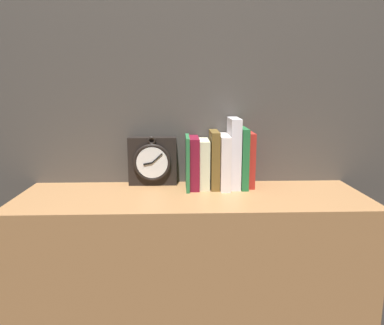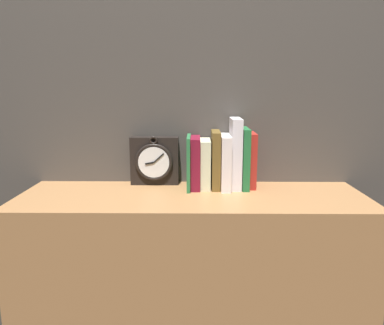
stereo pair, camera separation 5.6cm
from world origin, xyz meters
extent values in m
cube|color=#47423D|center=(0.00, 0.21, 1.30)|extent=(6.00, 0.05, 2.60)
cube|color=#A87547|center=(0.00, 0.00, 0.42)|extent=(1.17, 0.37, 0.84)
cube|color=black|center=(-0.14, 0.15, 0.93)|extent=(0.18, 0.05, 0.18)
torus|color=black|center=(-0.14, 0.12, 0.93)|extent=(0.14, 0.01, 0.14)
cylinder|color=silver|center=(-0.14, 0.12, 0.93)|extent=(0.11, 0.01, 0.11)
cube|color=black|center=(-0.16, 0.11, 0.93)|extent=(0.03, 0.00, 0.01)
cube|color=black|center=(-0.12, 0.11, 0.95)|extent=(0.04, 0.00, 0.04)
torus|color=black|center=(-0.14, 0.12, 1.01)|extent=(0.03, 0.01, 0.03)
cube|color=#286E3D|center=(-0.01, 0.10, 0.94)|extent=(0.01, 0.16, 0.19)
cube|color=maroon|center=(0.01, 0.10, 0.93)|extent=(0.03, 0.14, 0.18)
cube|color=beige|center=(0.05, 0.11, 0.93)|extent=(0.04, 0.13, 0.17)
cube|color=brown|center=(0.08, 0.11, 0.94)|extent=(0.03, 0.14, 0.20)
cube|color=white|center=(0.12, 0.10, 0.94)|extent=(0.03, 0.15, 0.19)
cube|color=white|center=(0.15, 0.11, 0.97)|extent=(0.04, 0.13, 0.25)
cube|color=#216A36|center=(0.19, 0.11, 0.95)|extent=(0.02, 0.14, 0.21)
cube|color=#AD261F|center=(0.21, 0.12, 0.94)|extent=(0.02, 0.11, 0.20)
camera|label=1|loc=(-0.04, -1.21, 1.20)|focal=35.00mm
camera|label=2|loc=(0.01, -1.21, 1.20)|focal=35.00mm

